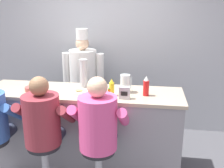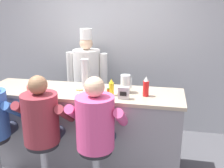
% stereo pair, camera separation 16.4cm
% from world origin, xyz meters
% --- Properties ---
extents(wall_back, '(10.00, 0.06, 2.70)m').
position_xyz_m(wall_back, '(0.00, 1.63, 1.35)').
color(wall_back, '#B2B7BC').
rests_on(wall_back, ground_plane).
extents(diner_counter, '(2.53, 0.69, 1.04)m').
position_xyz_m(diner_counter, '(0.00, 0.35, 0.52)').
color(diner_counter, gray).
rests_on(diner_counter, ground_plane).
extents(ketchup_bottle_red, '(0.07, 0.07, 0.24)m').
position_xyz_m(ketchup_bottle_red, '(0.80, 0.30, 1.15)').
color(ketchup_bottle_red, red).
rests_on(ketchup_bottle_red, diner_counter).
extents(mustard_bottle_yellow, '(0.06, 0.06, 0.21)m').
position_xyz_m(mustard_bottle_yellow, '(0.40, 0.24, 1.13)').
color(mustard_bottle_yellow, yellow).
rests_on(mustard_bottle_yellow, diner_counter).
extents(hot_sauce_bottle_orange, '(0.03, 0.03, 0.13)m').
position_xyz_m(hot_sauce_bottle_orange, '(0.39, 0.11, 1.10)').
color(hot_sauce_bottle_orange, orange).
rests_on(hot_sauce_bottle_orange, diner_counter).
extents(water_pitcher_clear, '(0.14, 0.12, 0.22)m').
position_xyz_m(water_pitcher_clear, '(0.55, 0.39, 1.15)').
color(water_pitcher_clear, silver).
rests_on(water_pitcher_clear, diner_counter).
extents(breakfast_plate, '(0.22, 0.22, 0.04)m').
position_xyz_m(breakfast_plate, '(-0.02, 0.29, 1.05)').
color(breakfast_plate, white).
rests_on(breakfast_plate, diner_counter).
extents(cereal_bowl, '(0.17, 0.17, 0.05)m').
position_xyz_m(cereal_bowl, '(-0.62, 0.27, 1.07)').
color(cereal_bowl, '#B24C47').
rests_on(cereal_bowl, diner_counter).
extents(cup_stack_steel, '(0.11, 0.11, 0.37)m').
position_xyz_m(cup_stack_steel, '(-0.01, 0.53, 1.22)').
color(cup_stack_steel, '#B7BABF').
rests_on(cup_stack_steel, diner_counter).
extents(napkin_dispenser_chrome, '(0.13, 0.08, 0.14)m').
position_xyz_m(napkin_dispenser_chrome, '(0.56, 0.15, 1.11)').
color(napkin_dispenser_chrome, silver).
rests_on(napkin_dispenser_chrome, diner_counter).
extents(diner_seated_maroon, '(0.60, 0.59, 1.37)m').
position_xyz_m(diner_seated_maroon, '(-0.29, -0.21, 0.84)').
color(diner_seated_maroon, '#B2B5BA').
rests_on(diner_seated_maroon, ground_plane).
extents(diner_seated_pink, '(0.62, 0.61, 1.40)m').
position_xyz_m(diner_seated_pink, '(0.33, -0.21, 0.85)').
color(diner_seated_pink, '#B2B5BA').
rests_on(diner_seated_pink, ground_plane).
extents(cook_in_whites_near, '(0.68, 0.43, 1.73)m').
position_xyz_m(cook_in_whites_near, '(-0.22, 1.28, 0.95)').
color(cook_in_whites_near, '#232328').
rests_on(cook_in_whites_near, ground_plane).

